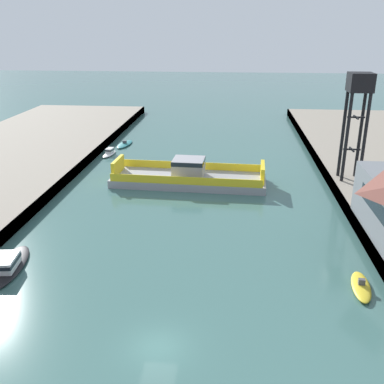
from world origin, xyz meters
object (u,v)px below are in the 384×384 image
at_px(moored_boat_mid_left, 125,144).
at_px(moored_boat_mid_right, 361,287).
at_px(moored_boat_near_left, 109,152).
at_px(crane_tower, 358,99).
at_px(chain_ferry, 189,176).
at_px(moored_boat_near_right, 7,264).

height_order(moored_boat_mid_left, moored_boat_mid_right, moored_boat_mid_right).
distance_m(moored_boat_near_left, moored_boat_mid_left, 7.02).
bearing_deg(crane_tower, moored_boat_near_left, 160.05).
height_order(chain_ferry, moored_boat_near_right, chain_ferry).
bearing_deg(moored_boat_mid_left, crane_tower, -29.37).
bearing_deg(moored_boat_near_right, moored_boat_near_left, 91.56).
relative_size(moored_boat_near_right, moored_boat_mid_left, 1.29).
height_order(chain_ferry, moored_boat_mid_left, chain_ferry).
bearing_deg(crane_tower, chain_ferry, -179.59).
xyz_separation_m(moored_boat_near_right, moored_boat_mid_left, (0.00, 46.35, -0.37)).
bearing_deg(moored_boat_near_left, moored_boat_mid_left, 81.20).
distance_m(moored_boat_mid_right, crane_tower, 29.06).
relative_size(chain_ferry, moored_boat_mid_right, 4.24).
distance_m(chain_ferry, moored_boat_mid_right, 31.23).
height_order(chain_ferry, moored_boat_near_left, chain_ferry).
relative_size(chain_ferry, moored_boat_mid_left, 3.35).
relative_size(moored_boat_near_right, moored_boat_mid_right, 1.64).
distance_m(moored_boat_near_right, moored_boat_mid_left, 46.36).
height_order(moored_boat_mid_right, crane_tower, crane_tower).
xyz_separation_m(chain_ferry, moored_boat_mid_left, (-14.36, 20.78, -0.91)).
relative_size(moored_boat_near_right, crane_tower, 0.60).
relative_size(chain_ferry, moored_boat_near_right, 2.59).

